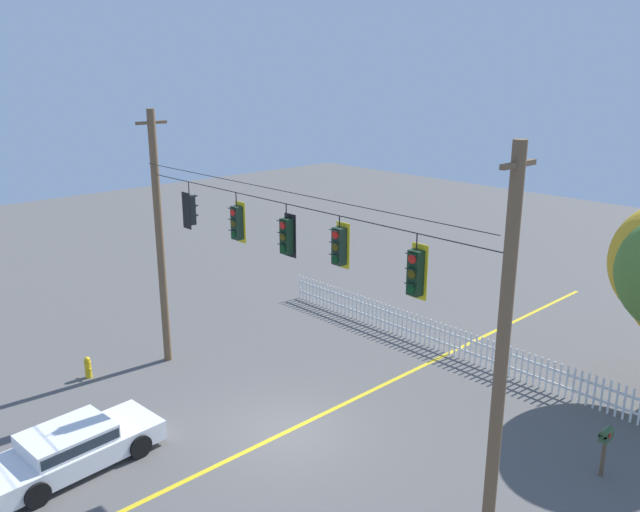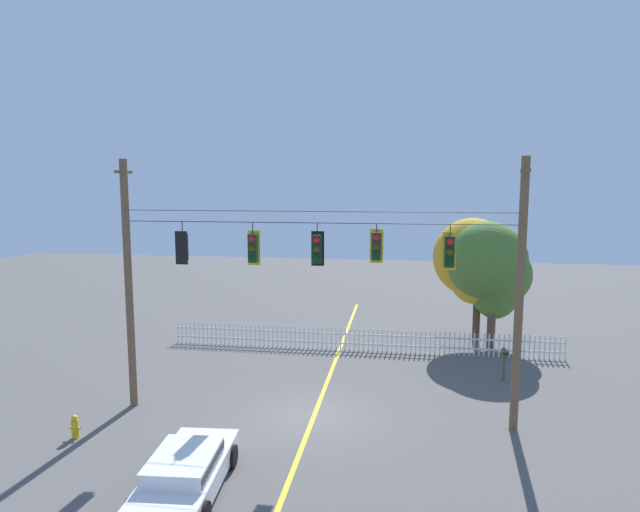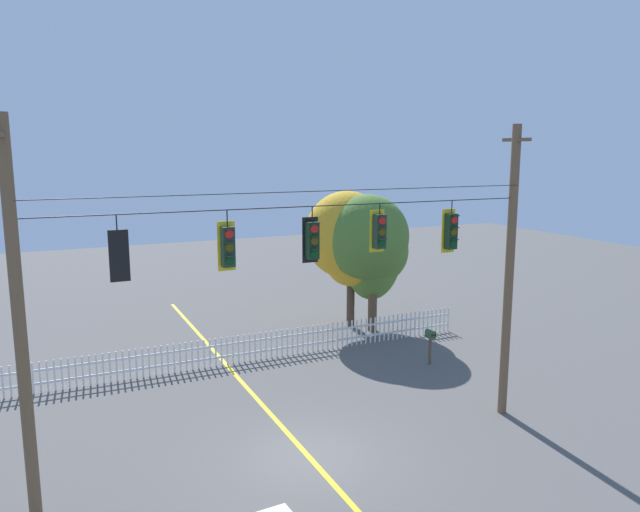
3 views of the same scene
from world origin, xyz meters
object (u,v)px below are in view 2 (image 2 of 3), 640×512
object	(u,v)px
traffic_signal_northbound_secondary	(376,246)
autumn_maple_mid	(492,268)
roadside_mailbox	(505,355)
parked_car	(185,472)
traffic_signal_northbound_primary	(183,247)
traffic_signal_westbound_side	(449,251)
fire_hydrant	(75,427)
traffic_signal_southbound_primary	(253,248)
traffic_signal_eastbound_side	(317,249)
autumn_maple_near_fence	(473,262)

from	to	relation	value
traffic_signal_northbound_secondary	autumn_maple_mid	world-z (taller)	traffic_signal_northbound_secondary
roadside_mailbox	parked_car	bearing A→B (deg)	-134.61
parked_car	roadside_mailbox	size ratio (longest dim) A/B	3.42
traffic_signal_northbound_secondary	parked_car	distance (m)	8.79
parked_car	traffic_signal_northbound_primary	bearing A→B (deg)	111.56
traffic_signal_westbound_side	fire_hydrant	size ratio (longest dim) A/B	1.98
roadside_mailbox	fire_hydrant	bearing A→B (deg)	-153.10
autumn_maple_mid	traffic_signal_southbound_primary	bearing A→B (deg)	-134.28
traffic_signal_northbound_secondary	fire_hydrant	xyz separation A→B (m)	(-9.32, -2.71, -5.62)
traffic_signal_eastbound_side	parked_car	world-z (taller)	traffic_signal_eastbound_side
traffic_signal_eastbound_side	fire_hydrant	distance (m)	9.58
traffic_signal_northbound_primary	autumn_maple_mid	bearing A→B (deg)	39.06
traffic_signal_eastbound_side	autumn_maple_mid	xyz separation A→B (m)	(7.17, 9.61, -1.95)
traffic_signal_northbound_primary	traffic_signal_northbound_secondary	size ratio (longest dim) A/B	1.12
autumn_maple_near_fence	parked_car	xyz separation A→B (m)	(-8.94, -15.29, -3.53)
traffic_signal_northbound_secondary	fire_hydrant	world-z (taller)	traffic_signal_northbound_secondary
traffic_signal_southbound_primary	traffic_signal_northbound_secondary	size ratio (longest dim) A/B	1.13
autumn_maple_near_fence	fire_hydrant	world-z (taller)	autumn_maple_near_fence
traffic_signal_eastbound_side	traffic_signal_northbound_secondary	distance (m)	1.96
traffic_signal_eastbound_side	autumn_maple_near_fence	bearing A→B (deg)	58.01
roadside_mailbox	autumn_maple_near_fence	bearing A→B (deg)	97.25
traffic_signal_northbound_primary	fire_hydrant	world-z (taller)	traffic_signal_northbound_primary
parked_car	roadside_mailbox	xyz separation A→B (m)	(9.64, 9.78, 0.50)
traffic_signal_northbound_primary	roadside_mailbox	xyz separation A→B (m)	(11.69, 4.59, -4.74)
parked_car	autumn_maple_mid	bearing A→B (deg)	56.48
traffic_signal_southbound_primary	fire_hydrant	size ratio (longest dim) A/B	1.96
traffic_signal_eastbound_side	traffic_signal_westbound_side	world-z (taller)	same
traffic_signal_northbound_secondary	roadside_mailbox	world-z (taller)	traffic_signal_northbound_secondary
traffic_signal_southbound_primary	autumn_maple_mid	bearing A→B (deg)	45.72
traffic_signal_eastbound_side	traffic_signal_northbound_secondary	world-z (taller)	same
traffic_signal_northbound_primary	traffic_signal_eastbound_side	distance (m)	4.69
traffic_signal_eastbound_side	autumn_maple_mid	world-z (taller)	traffic_signal_eastbound_side
autumn_maple_near_fence	roadside_mailbox	distance (m)	6.33
traffic_signal_northbound_primary	traffic_signal_southbound_primary	size ratio (longest dim) A/B	0.99
traffic_signal_northbound_primary	roadside_mailbox	world-z (taller)	traffic_signal_northbound_primary
traffic_signal_northbound_secondary	fire_hydrant	distance (m)	11.21
roadside_mailbox	traffic_signal_eastbound_side	bearing A→B (deg)	-146.86
traffic_signal_northbound_secondary	autumn_maple_mid	distance (m)	11.12
traffic_signal_northbound_primary	traffic_signal_northbound_secondary	world-z (taller)	same
traffic_signal_westbound_side	parked_car	bearing A→B (deg)	-143.13
autumn_maple_mid	traffic_signal_eastbound_side	bearing A→B (deg)	-126.73
autumn_maple_near_fence	parked_car	size ratio (longest dim) A/B	1.37
parked_car	traffic_signal_southbound_primary	bearing A→B (deg)	85.14
traffic_signal_northbound_secondary	roadside_mailbox	distance (m)	8.37
traffic_signal_northbound_primary	traffic_signal_westbound_side	size ratio (longest dim) A/B	0.98
traffic_signal_northbound_primary	parked_car	xyz separation A→B (m)	(2.05, -5.19, -5.23)
traffic_signal_northbound_secondary	traffic_signal_northbound_primary	bearing A→B (deg)	-179.84
traffic_signal_westbound_side	roadside_mailbox	distance (m)	7.13
roadside_mailbox	autumn_maple_mid	bearing A→B (deg)	88.08
traffic_signal_westbound_side	traffic_signal_northbound_primary	bearing A→B (deg)	-179.88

